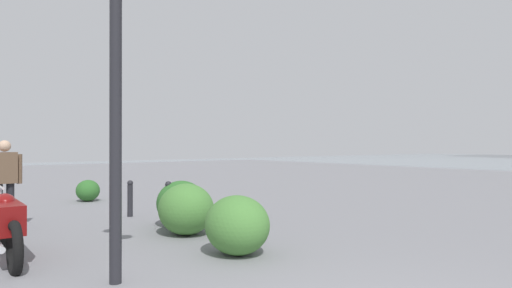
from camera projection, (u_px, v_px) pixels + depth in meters
lamppost at (116, 53)px, 4.92m from camera, size 0.98×0.28×4.04m
motorcycle at (6, 224)px, 5.89m from camera, size 2.17×0.35×1.06m
pedestrian at (5, 178)px, 8.07m from camera, size 0.29×0.62×1.71m
bollard_near at (168, 203)px, 8.34m from camera, size 0.13×0.13×0.90m
bollard_mid at (130, 198)px, 9.51m from camera, size 0.13×0.13×0.82m
shrub_low at (181, 203)px, 8.41m from camera, size 1.06×0.96×0.90m
shrub_round at (88, 191)px, 12.11m from camera, size 0.72×0.65×0.61m
shrub_wide at (237, 225)px, 6.19m from camera, size 1.03×0.93×0.87m
shrub_tall at (186, 209)px, 7.58m from camera, size 1.08×0.98×0.92m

